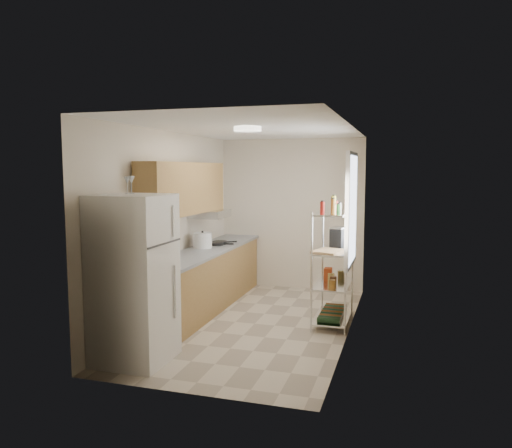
% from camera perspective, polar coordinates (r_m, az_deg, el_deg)
% --- Properties ---
extents(room, '(2.52, 4.42, 2.62)m').
position_cam_1_polar(room, '(6.59, -0.16, -0.48)').
color(room, beige).
rests_on(room, ground).
extents(counter_run, '(0.63, 3.51, 0.90)m').
position_cam_1_polar(counter_run, '(7.45, -5.99, -6.34)').
color(counter_run, '#9C7642').
rests_on(counter_run, ground).
extents(upper_cabinets, '(0.33, 2.20, 0.72)m').
position_cam_1_polar(upper_cabinets, '(7.02, -8.21, 4.05)').
color(upper_cabinets, '#9C7642').
rests_on(upper_cabinets, room).
extents(range_hood, '(0.50, 0.60, 0.12)m').
position_cam_1_polar(range_hood, '(7.75, -5.30, 1.18)').
color(range_hood, '#B7BABC').
rests_on(range_hood, room).
extents(window, '(0.06, 1.00, 1.46)m').
position_cam_1_polar(window, '(6.67, 10.87, 1.64)').
color(window, white).
rests_on(window, room).
extents(bakers_rack, '(0.45, 0.90, 1.73)m').
position_cam_1_polar(bakers_rack, '(6.69, 8.86, -2.11)').
color(bakers_rack, silver).
rests_on(bakers_rack, ground).
extents(ceiling_dome, '(0.34, 0.34, 0.05)m').
position_cam_1_polar(ceiling_dome, '(6.28, -0.97, 10.80)').
color(ceiling_dome, white).
rests_on(ceiling_dome, room).
extents(refrigerator, '(0.75, 0.75, 1.81)m').
position_cam_1_polar(refrigerator, '(5.54, -13.79, -6.09)').
color(refrigerator, white).
rests_on(refrigerator, ground).
extents(wine_glass_a, '(0.07, 0.07, 0.19)m').
position_cam_1_polar(wine_glass_a, '(5.51, -14.04, 4.35)').
color(wine_glass_a, silver).
rests_on(wine_glass_a, refrigerator).
extents(wine_glass_b, '(0.07, 0.07, 0.19)m').
position_cam_1_polar(wine_glass_b, '(5.59, -14.50, 4.32)').
color(wine_glass_b, silver).
rests_on(wine_glass_b, refrigerator).
extents(rice_cooker, '(0.28, 0.28, 0.23)m').
position_cam_1_polar(rice_cooker, '(7.52, -6.13, -1.87)').
color(rice_cooker, white).
rests_on(rice_cooker, counter_run).
extents(frying_pan_large, '(0.28, 0.28, 0.04)m').
position_cam_1_polar(frying_pan_large, '(7.80, -4.63, -2.25)').
color(frying_pan_large, black).
rests_on(frying_pan_large, counter_run).
extents(frying_pan_small, '(0.33, 0.33, 0.05)m').
position_cam_1_polar(frying_pan_small, '(7.90, -4.17, -2.13)').
color(frying_pan_small, black).
rests_on(frying_pan_small, counter_run).
extents(cutting_board, '(0.43, 0.50, 0.03)m').
position_cam_1_polar(cutting_board, '(6.49, 8.31, -3.10)').
color(cutting_board, tan).
rests_on(cutting_board, bakers_rack).
extents(espresso_machine, '(0.22, 0.28, 0.29)m').
position_cam_1_polar(espresso_machine, '(6.81, 9.41, -1.55)').
color(espresso_machine, black).
rests_on(espresso_machine, bakers_rack).
extents(storage_bag, '(0.11, 0.15, 0.16)m').
position_cam_1_polar(storage_bag, '(6.95, 8.23, -5.67)').
color(storage_bag, '#AD3B15').
rests_on(storage_bag, bakers_rack).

